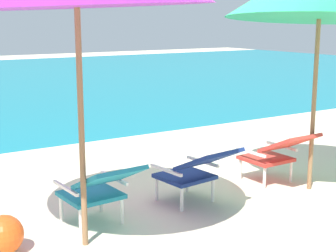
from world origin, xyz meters
name	(u,v)px	position (x,y,z in m)	size (l,w,h in m)	color
ground_plane	(55,131)	(0.00, 4.00, 0.00)	(40.00, 40.00, 0.00)	beige
lounge_chair_left	(99,187)	(-1.15, -0.33, 0.40)	(0.59, 0.91, 0.68)	teal
lounge_chair_center	(196,169)	(-0.04, -0.32, 0.40)	(0.63, 0.93, 0.68)	navy
lounge_chair_right	(277,152)	(1.18, -0.25, 0.40)	(0.56, 0.88, 0.68)	red
beach_ball	(4,235)	(-2.06, -0.38, 0.17)	(0.33, 0.33, 0.33)	#EA5619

